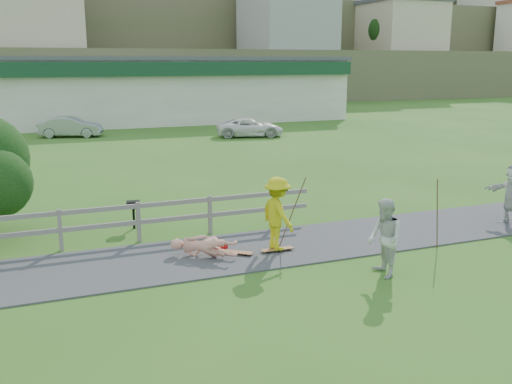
% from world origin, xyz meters
% --- Properties ---
extents(ground, '(260.00, 260.00, 0.00)m').
position_xyz_m(ground, '(0.00, 0.00, 0.00)').
color(ground, '#2E5E1B').
rests_on(ground, ground).
extents(path, '(34.00, 3.00, 0.04)m').
position_xyz_m(path, '(0.00, 1.50, 0.02)').
color(path, '#3E3D40').
rests_on(path, ground).
extents(fence, '(15.05, 0.10, 1.10)m').
position_xyz_m(fence, '(-4.62, 3.30, 0.72)').
color(fence, slate).
rests_on(fence, ground).
extents(strip_mall, '(32.50, 10.75, 5.10)m').
position_xyz_m(strip_mall, '(4.00, 34.94, 2.58)').
color(strip_mall, beige).
rests_on(strip_mall, ground).
extents(hillside, '(220.00, 67.00, 47.50)m').
position_xyz_m(hillside, '(0.00, 91.31, 14.41)').
color(hillside, '#575F38').
rests_on(hillside, ground).
extents(skater_rider, '(0.87, 1.30, 1.86)m').
position_xyz_m(skater_rider, '(1.11, 1.11, 0.93)').
color(skater_rider, gold).
rests_on(skater_rider, ground).
extents(skater_fallen, '(1.32, 1.58, 0.61)m').
position_xyz_m(skater_fallen, '(-0.75, 1.39, 0.30)').
color(skater_fallen, tan).
rests_on(skater_fallen, ground).
extents(spectator_a, '(0.80, 0.96, 1.79)m').
position_xyz_m(spectator_a, '(2.70, -1.25, 0.89)').
color(spectator_a, beige).
rests_on(spectator_a, ground).
extents(car_silver, '(4.18, 2.41, 1.30)m').
position_xyz_m(car_silver, '(-2.15, 26.71, 0.65)').
color(car_silver, '#919498').
rests_on(car_silver, ground).
extents(car_white, '(4.61, 2.90, 1.19)m').
position_xyz_m(car_white, '(8.61, 22.64, 0.59)').
color(car_white, white).
rests_on(car_white, ground).
extents(bbq, '(0.42, 0.34, 0.82)m').
position_xyz_m(bbq, '(-1.92, 4.61, 0.41)').
color(bbq, black).
rests_on(bbq, ground).
extents(longboard_rider, '(0.85, 0.21, 0.09)m').
position_xyz_m(longboard_rider, '(1.11, 1.11, 0.05)').
color(longboard_rider, brown).
rests_on(longboard_rider, ground).
extents(longboard_fallen, '(0.81, 0.70, 0.10)m').
position_xyz_m(longboard_fallen, '(0.05, 1.29, 0.05)').
color(longboard_fallen, brown).
rests_on(longboard_fallen, ground).
extents(helmet, '(0.29, 0.29, 0.29)m').
position_xyz_m(helmet, '(-0.15, 1.74, 0.14)').
color(helmet, '#B00D0F').
rests_on(helmet, ground).
extents(pole_rider, '(0.03, 0.03, 1.96)m').
position_xyz_m(pole_rider, '(1.71, 1.51, 0.98)').
color(pole_rider, '#523521').
rests_on(pole_rider, ground).
extents(pole_spec_left, '(0.03, 0.03, 1.86)m').
position_xyz_m(pole_spec_left, '(5.07, -0.09, 0.93)').
color(pole_spec_left, '#523521').
rests_on(pole_spec_left, ground).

